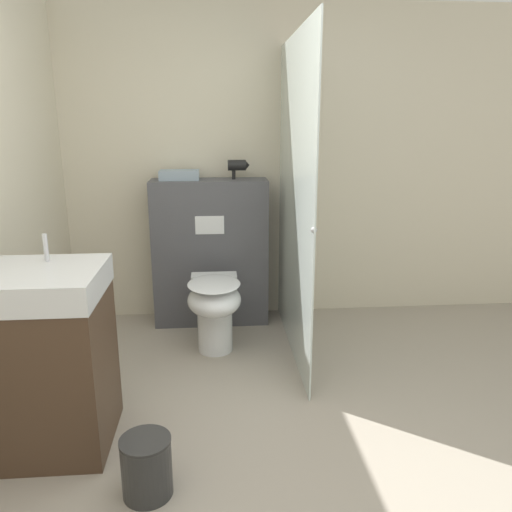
{
  "coord_description": "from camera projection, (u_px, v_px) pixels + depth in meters",
  "views": [
    {
      "loc": [
        -0.15,
        -1.71,
        1.63
      ],
      "look_at": [
        0.11,
        1.42,
        0.76
      ],
      "focal_mm": 35.0,
      "sensor_mm": 36.0,
      "label": 1
    }
  ],
  "objects": [
    {
      "name": "shower_glass",
      "position": [
        294.0,
        202.0,
        3.39
      ],
      "size": [
        0.04,
        1.47,
        2.16
      ],
      "color": "silver",
      "rests_on": "ground_plane"
    },
    {
      "name": "partition_panel",
      "position": [
        211.0,
        252.0,
        4.02
      ],
      "size": [
        0.91,
        0.31,
        1.17
      ],
      "color": "#4C4C51",
      "rests_on": "ground_plane"
    },
    {
      "name": "waste_bin",
      "position": [
        147.0,
        467.0,
        2.21
      ],
      "size": [
        0.23,
        0.23,
        0.28
      ],
      "color": "#2D2D2D",
      "rests_on": "ground_plane"
    },
    {
      "name": "folded_towel",
      "position": [
        179.0,
        175.0,
        3.85
      ],
      "size": [
        0.3,
        0.18,
        0.07
      ],
      "color": "#8C9EAD",
      "rests_on": "partition_panel"
    },
    {
      "name": "hair_drier",
      "position": [
        238.0,
        166.0,
        3.87
      ],
      "size": [
        0.17,
        0.08,
        0.15
      ],
      "color": "black",
      "rests_on": "partition_panel"
    },
    {
      "name": "toilet",
      "position": [
        215.0,
        306.0,
        3.52
      ],
      "size": [
        0.37,
        0.56,
        0.54
      ],
      "color": "white",
      "rests_on": "ground_plane"
    },
    {
      "name": "sink_vanity",
      "position": [
        48.0,
        359.0,
        2.49
      ],
      "size": [
        0.59,
        0.57,
        1.08
      ],
      "color": "#473323",
      "rests_on": "ground_plane"
    },
    {
      "name": "wall_back",
      "position": [
        233.0,
        167.0,
        4.06
      ],
      "size": [
        8.0,
        0.06,
        2.5
      ],
      "color": "beige",
      "rests_on": "ground_plane"
    }
  ]
}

